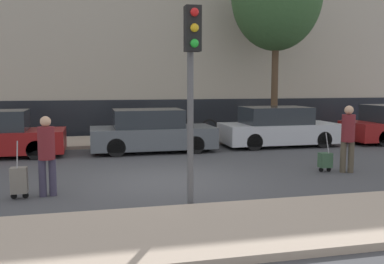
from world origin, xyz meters
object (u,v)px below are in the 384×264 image
traffic_light (192,66)px  pedestrian_left (47,151)px  parked_car_2 (278,128)px  trolley_left (19,180)px  pedestrian_right (348,135)px  parked_car_1 (151,132)px  trolley_right (325,160)px  parked_bicycle (197,128)px

traffic_light → pedestrian_left: bearing=150.5°
parked_car_2 → trolley_left: bearing=-145.9°
pedestrian_right → pedestrian_left: bearing=-152.9°
parked_car_1 → trolley_right: (3.99, -4.45, -0.36)m
pedestrian_left → trolley_right: pedestrian_left is taller
parked_car_1 → traffic_light: size_ratio=1.13×
pedestrian_left → traffic_light: (2.71, -1.53, 1.69)m
parked_car_1 → pedestrian_left: 6.07m
parked_car_1 → parked_bicycle: 3.57m
parked_car_2 → trolley_right: 4.73m
parked_car_2 → trolley_left: parked_car_2 is taller
trolley_left → parked_bicycle: 9.95m
pedestrian_right → parked_bicycle: (-2.20, 7.37, -0.51)m
parked_car_2 → pedestrian_left: 9.48m
trolley_right → pedestrian_right: bearing=-22.0°
pedestrian_left → pedestrian_right: pedestrian_right is taller
parked_car_1 → parked_bicycle: bearing=49.7°
trolley_left → pedestrian_left: bearing=8.9°
parked_bicycle → pedestrian_right: bearing=-73.4°
trolley_right → parked_car_2: bearing=80.2°
pedestrian_left → parked_car_1: bearing=52.4°
pedestrian_right → traffic_light: (-4.71, -2.18, 1.64)m
trolley_left → traffic_light: traffic_light is taller
parked_car_1 → trolley_left: 6.42m
parked_car_2 → parked_bicycle: size_ratio=2.45×
trolley_right → pedestrian_left: bearing=-172.9°
parked_car_2 → pedestrian_right: bearing=-93.4°
trolley_left → pedestrian_right: (7.96, 0.74, 0.62)m
parked_car_2 → trolley_left: 9.98m
parked_car_1 → pedestrian_left: pedestrian_left is taller
pedestrian_right → traffic_light: bearing=-133.1°
parked_car_1 → parked_car_2: size_ratio=0.97×
parked_car_1 → traffic_light: 7.12m
parked_car_2 → trolley_right: (-0.80, -4.65, -0.37)m
pedestrian_right → parked_car_2: bearing=108.6°
pedestrian_right → traffic_light: 5.45m
parked_car_1 → traffic_light: traffic_light is taller
parked_car_1 → trolley_left: parked_car_1 is taller
pedestrian_left → parked_bicycle: 9.59m
trolley_right → parked_bicycle: 7.37m
trolley_left → trolley_right: (7.45, 0.95, -0.07)m
trolley_right → traffic_light: (-4.20, -2.39, 2.33)m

